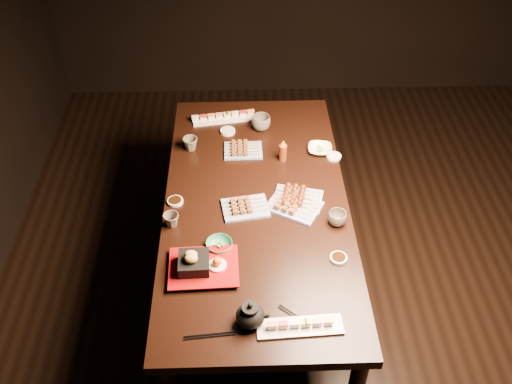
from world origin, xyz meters
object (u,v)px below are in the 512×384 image
yakitori_plate_left (243,148)px  tempura_tray (203,262)px  edamame_bowl_cream (320,149)px  teacup_mid_right (337,218)px  sushi_platter_far (223,116)px  yakitori_plate_right (294,203)px  yakitori_plate_center (245,205)px  teacup_far_right (261,123)px  edamame_bowl_green (219,245)px  sushi_platter_near (300,325)px  condiment_bottle (283,150)px  teapot (250,313)px  teacup_far_left (190,144)px  dining_table (256,253)px  teacup_near_left (171,220)px

yakitori_plate_left → tempura_tray: size_ratio=0.68×
edamame_bowl_cream → tempura_tray: size_ratio=0.43×
edamame_bowl_cream → teacup_mid_right: teacup_mid_right is taller
sushi_platter_far → yakitori_plate_right: yakitori_plate_right is taller
tempura_tray → yakitori_plate_center: bearing=61.7°
edamame_bowl_cream → teacup_far_right: teacup_far_right is taller
edamame_bowl_green → teacup_far_right: bearing=76.3°
edamame_bowl_green → teacup_far_right: teacup_far_right is taller
sushi_platter_near → edamame_bowl_green: bearing=123.8°
tempura_tray → teacup_mid_right: tempura_tray is taller
edamame_bowl_cream → condiment_bottle: (-0.21, -0.06, 0.05)m
tempura_tray → teapot: (0.20, -0.28, 0.00)m
sushi_platter_far → edamame_bowl_cream: 0.62m
sushi_platter_far → teacup_mid_right: bearing=112.9°
yakitori_plate_center → teacup_far_left: bearing=112.0°
dining_table → tempura_tray: tempura_tray is taller
yakitori_plate_center → teacup_near_left: 0.36m
edamame_bowl_cream → teacup_near_left: (-0.76, -0.54, 0.02)m
teacup_far_right → condiment_bottle: size_ratio=0.84×
teacup_near_left → condiment_bottle: (0.55, 0.48, 0.03)m
tempura_tray → edamame_bowl_cream: bearing=51.8°
teacup_far_right → teapot: 1.32m
yakitori_plate_left → edamame_bowl_cream: bearing=-2.6°
teacup_far_left → edamame_bowl_cream: bearing=-3.6°
edamame_bowl_green → teacup_near_left: bearing=146.0°
edamame_bowl_green → condiment_bottle: size_ratio=0.93×
yakitori_plate_left → teacup_far_left: (-0.29, 0.03, 0.01)m
edamame_bowl_cream → teapot: bearing=-110.3°
yakitori_plate_left → teacup_near_left: (-0.34, -0.55, 0.01)m
condiment_bottle → teacup_far_left: bearing=167.7°
edamame_bowl_green → teacup_mid_right: bearing=14.2°
yakitori_plate_center → tempura_tray: bearing=-125.3°
dining_table → sushi_platter_far: (-0.17, 0.72, 0.40)m
teacup_near_left → condiment_bottle: size_ratio=0.57×
sushi_platter_near → edamame_bowl_cream: (0.21, 1.13, -0.01)m
teacup_mid_right → sushi_platter_far: bearing=121.8°
edamame_bowl_green → teacup_near_left: teacup_near_left is taller
yakitori_plate_right → tempura_tray: size_ratio=0.82×
yakitori_plate_left → teacup_far_right: (0.10, 0.21, 0.02)m
tempura_tray → teacup_mid_right: 0.67m
yakitori_plate_right → sushi_platter_far: bearing=144.5°
sushi_platter_far → teacup_mid_right: size_ratio=4.07×
dining_table → edamame_bowl_green: edamame_bowl_green is taller
edamame_bowl_cream → teapot: 1.17m
dining_table → edamame_bowl_cream: 0.66m
sushi_platter_far → teapot: teapot is taller
sushi_platter_near → yakitori_plate_center: (-0.20, 0.69, 0.01)m
sushi_platter_near → teapot: (-0.19, 0.03, 0.04)m
dining_table → condiment_bottle: size_ratio=14.06×
dining_table → yakitori_plate_left: size_ratio=8.81×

